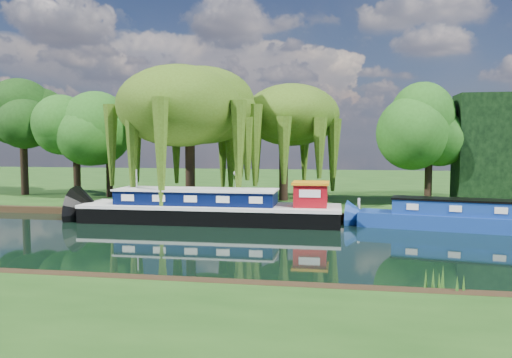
% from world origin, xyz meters
% --- Properties ---
extents(ground, '(120.00, 120.00, 0.00)m').
position_xyz_m(ground, '(0.00, 0.00, 0.00)').
color(ground, black).
extents(far_bank, '(120.00, 52.00, 0.45)m').
position_xyz_m(far_bank, '(0.00, 34.00, 0.23)').
color(far_bank, '#1A3F11').
rests_on(far_bank, ground).
extents(dutch_barge, '(16.27, 3.79, 3.43)m').
position_xyz_m(dutch_barge, '(-0.09, 6.17, 0.85)').
color(dutch_barge, black).
rests_on(dutch_barge, ground).
extents(narrowboat, '(13.35, 4.59, 1.92)m').
position_xyz_m(narrowboat, '(15.48, 5.78, 0.68)').
color(narrowboat, navy).
rests_on(narrowboat, ground).
extents(red_dinghy, '(3.62, 2.87, 0.67)m').
position_xyz_m(red_dinghy, '(-7.55, 6.63, 0.00)').
color(red_dinghy, maroon).
rests_on(red_dinghy, ground).
extents(white_cruiser, '(2.70, 2.53, 1.15)m').
position_xyz_m(white_cruiser, '(13.02, 6.69, 0.00)').
color(white_cruiser, silver).
rests_on(white_cruiser, ground).
extents(willow_left, '(7.95, 7.95, 9.53)m').
position_xyz_m(willow_left, '(-2.93, 10.72, 7.37)').
color(willow_left, black).
rests_on(willow_left, far_bank).
extents(willow_right, '(6.83, 6.83, 8.32)m').
position_xyz_m(willow_right, '(3.40, 14.94, 6.52)').
color(willow_right, black).
rests_on(willow_right, far_bank).
extents(tree_far_left, '(5.20, 5.20, 8.39)m').
position_xyz_m(tree_far_left, '(-13.37, 13.52, 6.19)').
color(tree_far_left, black).
rests_on(tree_far_left, far_bank).
extents(tree_far_back, '(5.37, 5.37, 9.02)m').
position_xyz_m(tree_far_back, '(-19.37, 15.40, 6.74)').
color(tree_far_back, black).
rests_on(tree_far_back, far_bank).
extents(tree_far_mid, '(4.69, 4.69, 7.68)m').
position_xyz_m(tree_far_mid, '(-11.31, 15.10, 5.75)').
color(tree_far_mid, black).
rests_on(tree_far_mid, far_bank).
extents(tree_far_right, '(4.66, 4.66, 7.62)m').
position_xyz_m(tree_far_right, '(14.15, 13.90, 5.70)').
color(tree_far_right, black).
rests_on(tree_far_right, far_bank).
extents(conifer_hedge, '(6.00, 3.00, 8.00)m').
position_xyz_m(conifer_hedge, '(19.00, 14.00, 4.45)').
color(conifer_hedge, black).
rests_on(conifer_hedge, far_bank).
extents(lamppost, '(0.36, 0.36, 2.56)m').
position_xyz_m(lamppost, '(0.50, 10.50, 2.42)').
color(lamppost, silver).
rests_on(lamppost, far_bank).
extents(mooring_posts, '(19.16, 0.16, 1.00)m').
position_xyz_m(mooring_posts, '(-0.50, 8.40, 0.95)').
color(mooring_posts, silver).
rests_on(mooring_posts, far_bank).
extents(reeds_near, '(33.70, 1.50, 1.10)m').
position_xyz_m(reeds_near, '(6.87, -7.57, 0.55)').
color(reeds_near, '#295717').
rests_on(reeds_near, ground).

